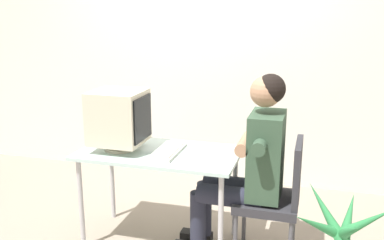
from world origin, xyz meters
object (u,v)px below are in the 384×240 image
keyboard (168,151)px  person_seated (249,161)px  crt_monitor (119,118)px  desk (159,161)px  office_chair (277,194)px

keyboard → person_seated: bearing=1.5°
crt_monitor → person_seated: person_seated is taller
crt_monitor → person_seated: (0.94, 0.04, -0.25)m
desk → crt_monitor: size_ratio=2.65×
desk → office_chair: office_chair is taller
person_seated → desk: bearing=179.6°
office_chair → person_seated: bearing=180.0°
keyboard → person_seated: 0.58m
crt_monitor → keyboard: bearing=3.4°
keyboard → office_chair: (0.78, 0.01, -0.24)m
desk → keyboard: (0.07, -0.02, 0.09)m
keyboard → desk: bearing=164.9°
office_chair → crt_monitor: bearing=-178.2°
desk → person_seated: size_ratio=0.88×
desk → crt_monitor: crt_monitor is taller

